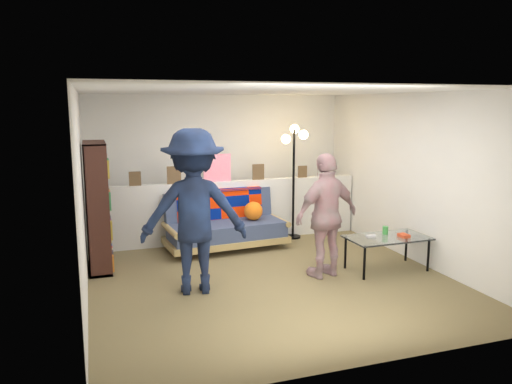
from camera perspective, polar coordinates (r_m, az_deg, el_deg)
ground at (r=6.74m, az=1.09°, el=-9.39°), size 5.00×5.00×0.00m
room_shell at (r=6.83m, az=-0.19°, el=5.24°), size 4.60×5.05×2.45m
half_wall_ledge at (r=8.26m, az=-3.08°, el=-2.16°), size 4.45×0.15×1.00m
ledge_decor at (r=8.07m, az=-4.64°, el=2.41°), size 2.97×0.02×0.45m
futon_sofa at (r=7.86m, az=-3.48°, el=-3.75°), size 1.93×1.05×0.80m
bookshelf at (r=7.11m, az=-17.67°, el=-2.03°), size 0.29×0.87×1.74m
coffee_table at (r=7.03m, az=14.81°, el=-5.22°), size 1.12×0.63×0.57m
floor_lamp at (r=8.33m, az=4.38°, el=3.86°), size 0.40×0.35×1.91m
person_left at (r=5.95m, az=-7.11°, el=-2.25°), size 1.36×0.91×1.96m
person_right at (r=6.53m, az=8.08°, el=-2.69°), size 1.02×0.61×1.63m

